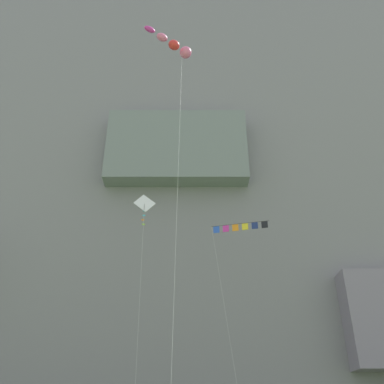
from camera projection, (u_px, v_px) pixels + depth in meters
name	position (u px, v px, depth m)	size (l,w,h in m)	color
cliff_face	(178.00, 209.00, 58.88)	(180.00, 24.40, 60.10)	gray
kite_diamond_far_left	(143.00, 209.00, 36.23)	(1.98, 3.54, 21.20)	white
kite_banner_upper_left	(239.00, 232.00, 37.69)	(4.98, 2.27, 19.35)	black
kite_windsock_high_left	(174.00, 46.00, 32.83)	(3.79, 4.80, 29.38)	pink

